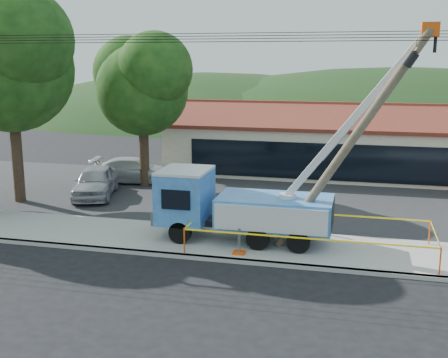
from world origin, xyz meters
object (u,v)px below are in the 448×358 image
utility_truck (240,203)px  car_silver (96,198)px  car_white (135,184)px  leaning_pole (357,133)px

utility_truck → car_silver: bearing=149.3°
utility_truck → car_white: utility_truck is taller
utility_truck → car_white: size_ratio=2.06×
utility_truck → leaning_pole: (4.52, -0.37, 3.06)m
utility_truck → leaning_pole: size_ratio=1.25×
leaning_pole → car_silver: size_ratio=1.74×
utility_truck → car_silver: 10.77m
utility_truck → car_white: 12.66m
leaning_pole → car_white: leaning_pole is taller
leaning_pole → car_white: size_ratio=1.65×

